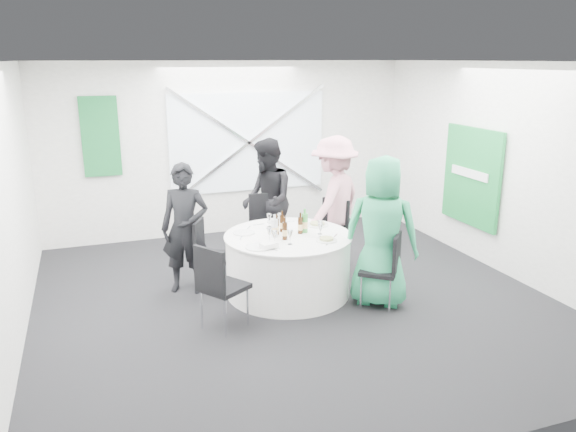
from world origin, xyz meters
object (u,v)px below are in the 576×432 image
object	(u,v)px
chair_back_left	(208,250)
chair_front_right	(386,264)
chair_back	(266,224)
chair_back_right	(331,228)
person_man_back	(267,201)
person_woman_green	(381,232)
person_man_back_left	(185,229)
green_water_bottle	(305,223)
chair_front_left	(218,281)
clear_water_bottle	(275,229)
person_woman_pink	(334,202)
banquet_table	(288,264)

from	to	relation	value
chair_back_left	chair_front_right	size ratio (longest dim) A/B	0.99
chair_back	chair_back_right	size ratio (longest dim) A/B	1.05
chair_back_left	person_man_back	distance (m)	1.35
chair_back_left	person_man_back	world-z (taller)	person_man_back
chair_back_left	person_woman_green	distance (m)	2.16
person_man_back_left	green_water_bottle	bearing A→B (deg)	4.76
chair_front_right	person_man_back	bearing A→B (deg)	-118.99
chair_front_right	chair_front_left	size ratio (longest dim) A/B	0.94
person_man_back_left	clear_water_bottle	size ratio (longest dim) A/B	5.77
chair_back	person_man_back	bearing A→B (deg)	69.95
chair_front_left	green_water_bottle	distance (m)	1.49
chair_back_left	chair_front_right	distance (m)	2.21
person_man_back_left	chair_front_left	bearing A→B (deg)	-60.23
person_man_back_left	person_woman_pink	world-z (taller)	person_woman_pink
banquet_table	chair_front_left	distance (m)	1.25
chair_back_right	chair_back_left	bearing A→B (deg)	-120.77
banquet_table	chair_back_left	size ratio (longest dim) A/B	1.74
chair_front_right	chair_back_right	bearing A→B (deg)	-138.58
chair_front_left	clear_water_bottle	size ratio (longest dim) A/B	3.41
person_man_back	chair_front_right	bearing A→B (deg)	27.76
person_man_back	person_woman_pink	bearing A→B (deg)	66.19
banquet_table	chair_back_right	distance (m)	1.13
chair_back_right	clear_water_bottle	world-z (taller)	clear_water_bottle
green_water_bottle	chair_back_left	bearing A→B (deg)	158.87
chair_back_right	green_water_bottle	distance (m)	0.97
chair_back	person_woman_pink	size ratio (longest dim) A/B	0.55
chair_front_left	person_woman_pink	size ratio (longest dim) A/B	0.53
clear_water_bottle	green_water_bottle	bearing A→B (deg)	8.97
chair_back_left	chair_front_right	world-z (taller)	chair_front_right
clear_water_bottle	person_woman_green	bearing A→B (deg)	-29.11
person_woman_pink	green_water_bottle	size ratio (longest dim) A/B	6.09
chair_back	chair_front_left	bearing A→B (deg)	-118.00
chair_back_right	clear_water_bottle	size ratio (longest dim) A/B	3.37
chair_front_right	person_man_back_left	world-z (taller)	person_man_back_left
chair_back_right	person_woman_green	distance (m)	1.36
person_man_back	person_woman_pink	world-z (taller)	person_woman_pink
chair_front_right	chair_front_left	world-z (taller)	chair_front_left
person_man_back_left	green_water_bottle	distance (m)	1.47
banquet_table	chair_front_right	size ratio (longest dim) A/B	1.72
chair_back	chair_back_left	size ratio (longest dim) A/B	1.12
green_water_bottle	person_man_back	bearing A→B (deg)	94.49
chair_back_left	person_man_back_left	size ratio (longest dim) A/B	0.55
chair_back_left	chair_back_right	world-z (taller)	chair_back_right
chair_back	chair_front_right	bearing A→B (deg)	-61.58
person_woman_green	clear_water_bottle	world-z (taller)	person_woman_green
chair_front_right	chair_front_left	bearing A→B (deg)	-53.02
banquet_table	green_water_bottle	bearing A→B (deg)	7.97
chair_front_right	person_man_back	xyz separation A→B (m)	(-0.80, 2.02, 0.35)
chair_back_left	chair_front_left	world-z (taller)	chair_front_left
chair_back_right	chair_front_left	size ratio (longest dim) A/B	0.99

